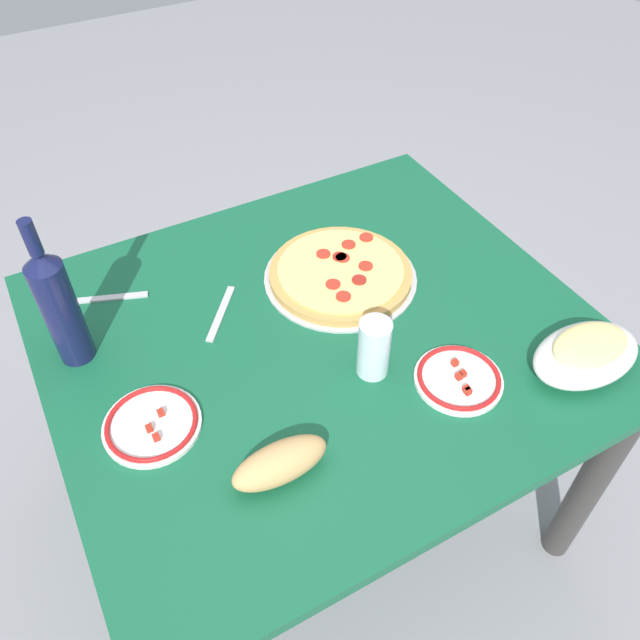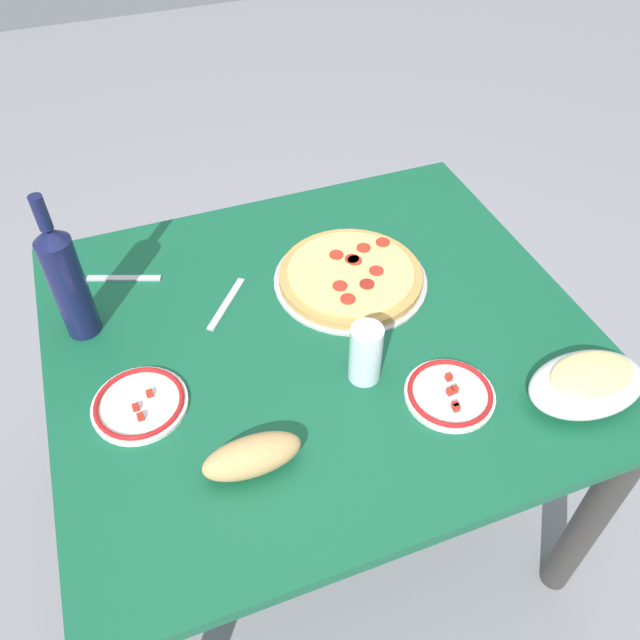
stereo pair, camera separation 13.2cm
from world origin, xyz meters
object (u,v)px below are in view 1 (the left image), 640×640
Objects in this scene: pepperoni_pizza at (341,274)px; baked_pasta_dish at (587,353)px; water_glass at (374,348)px; bread_loaf at (280,463)px; side_plate_far at (459,378)px; dining_table at (320,365)px; wine_bottle at (59,306)px; side_plate_near at (152,424)px.

baked_pasta_dish is at bearing -57.65° from pepperoni_pizza.
water_glass is 0.75× the size of bread_loaf.
side_plate_far is (0.05, -0.38, -0.01)m from pepperoni_pizza.
baked_pasta_dish is 1.37× the size of side_plate_far.
wine_bottle is at bearing 159.23° from dining_table.
side_plate_far is at bearing 160.13° from baked_pasta_dish.
baked_pasta_dish is 0.71× the size of wine_bottle.
pepperoni_pizza is at bearing 48.56° from bread_loaf.
water_glass is 0.44m from side_plate_near.
pepperoni_pizza is 0.60m from wine_bottle.
bread_loaf is at bearing -61.57° from wine_bottle.
side_plate_far is at bearing -33.98° from wine_bottle.
water_glass reaches higher than side_plate_near.
water_glass is (0.04, -0.15, 0.18)m from dining_table.
baked_pasta_dish is 0.85m from side_plate_near.
dining_table is 0.22m from pepperoni_pizza.
water_glass is at bearing -75.49° from dining_table.
baked_pasta_dish is at bearing -27.28° from water_glass.
pepperoni_pizza is at bearing 20.43° from side_plate_near.
water_glass reaches higher than bread_loaf.
side_plate_far is at bearing -55.88° from dining_table.
wine_bottle is 0.61m from water_glass.
bread_loaf reaches higher than dining_table.
pepperoni_pizza is 0.29m from water_glass.
wine_bottle is at bearing 149.53° from baked_pasta_dish.
side_plate_far is (-0.24, 0.09, -0.03)m from baked_pasta_dish.
pepperoni_pizza is 0.52m from bread_loaf.
water_glass is at bearing 24.90° from bread_loaf.
dining_table is at bearing 9.98° from side_plate_near.
wine_bottle reaches higher than side_plate_far.
bread_loaf is (0.17, -0.20, 0.02)m from side_plate_near.
dining_table is at bearing -20.77° from wine_bottle.
side_plate_near is (0.08, -0.25, -0.13)m from wine_bottle.
pepperoni_pizza is 1.04× the size of wine_bottle.
pepperoni_pizza is at bearing 45.33° from dining_table.
wine_bottle is at bearing 118.43° from bread_loaf.
side_plate_near is (-0.43, 0.08, -0.06)m from water_glass.
pepperoni_pizza is 2.02× the size of side_plate_far.
bread_loaf is (-0.35, -0.39, 0.02)m from pepperoni_pizza.
water_glass is 0.29m from bread_loaf.
water_glass is 0.72× the size of side_plate_near.
wine_bottle reaches higher than bread_loaf.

